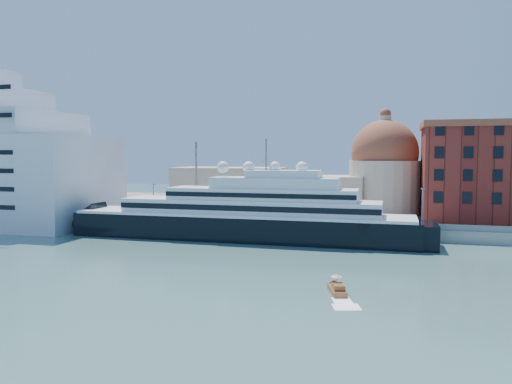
% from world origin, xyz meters
% --- Properties ---
extents(ground, '(400.00, 400.00, 0.00)m').
position_xyz_m(ground, '(0.00, 0.00, 0.00)').
color(ground, '#396261').
rests_on(ground, ground).
extents(quay, '(180.00, 10.00, 2.50)m').
position_xyz_m(quay, '(0.00, 34.00, 1.25)').
color(quay, gray).
rests_on(quay, ground).
extents(land, '(260.00, 72.00, 2.00)m').
position_xyz_m(land, '(0.00, 75.00, 1.00)').
color(land, slate).
rests_on(land, ground).
extents(quay_fence, '(180.00, 0.10, 1.20)m').
position_xyz_m(quay_fence, '(0.00, 29.50, 3.10)').
color(quay_fence, slate).
rests_on(quay_fence, quay).
extents(superyacht, '(81.07, 11.24, 24.23)m').
position_xyz_m(superyacht, '(-8.47, 23.00, 4.18)').
color(superyacht, black).
rests_on(superyacht, ground).
extents(service_barge, '(13.60, 5.32, 3.00)m').
position_xyz_m(service_barge, '(-57.66, 20.69, 0.86)').
color(service_barge, white).
rests_on(service_barge, ground).
extents(water_taxi, '(3.09, 5.38, 2.43)m').
position_xyz_m(water_taxi, '(17.57, -12.77, 0.58)').
color(water_taxi, brown).
rests_on(water_taxi, ground).
extents(church, '(66.00, 18.00, 25.50)m').
position_xyz_m(church, '(6.39, 57.72, 10.91)').
color(church, beige).
rests_on(church, land).
extents(lamp_posts, '(120.80, 2.40, 18.00)m').
position_xyz_m(lamp_posts, '(-12.67, 32.27, 9.84)').
color(lamp_posts, slate).
rests_on(lamp_posts, quay).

